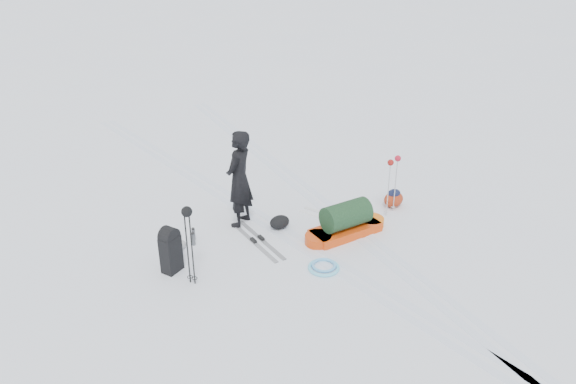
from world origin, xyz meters
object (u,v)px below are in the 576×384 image
pulk_sled (346,223)px  ski_poles_black (188,221)px  skier (239,179)px  expedition_rucksack (172,249)px

pulk_sled → ski_poles_black: size_ratio=1.25×
skier → ski_poles_black: (-1.67, -1.25, 0.20)m
skier → ski_poles_black: size_ratio=1.36×
skier → expedition_rucksack: (-1.75, -0.68, -0.57)m
pulk_sled → expedition_rucksack: (-3.14, 0.82, 0.13)m
expedition_rucksack → ski_poles_black: ski_poles_black is taller
expedition_rucksack → ski_poles_black: size_ratio=0.59×
ski_poles_black → pulk_sled: bearing=-0.2°
skier → pulk_sled: (1.39, -1.50, -0.70)m
skier → expedition_rucksack: 1.96m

